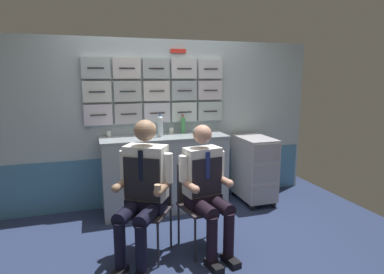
{
  "coord_description": "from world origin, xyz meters",
  "views": [
    {
      "loc": [
        -0.93,
        -2.75,
        1.67
      ],
      "look_at": [
        0.07,
        0.36,
        1.06
      ],
      "focal_mm": 29.99,
      "sensor_mm": 36.0,
      "label": 1
    }
  ],
  "objects_px": {
    "folding_chair_center": "(198,195)",
    "service_trolley": "(254,167)",
    "crew_member_center": "(207,185)",
    "folding_chair_left": "(150,199)",
    "coffee_cup_spare": "(109,134)",
    "crew_member_left": "(143,184)",
    "water_bottle_short": "(183,125)"
  },
  "relations": [
    {
      "from": "crew_member_left",
      "to": "folding_chair_left",
      "type": "bearing_deg",
      "value": 57.86
    },
    {
      "from": "crew_member_left",
      "to": "crew_member_center",
      "type": "height_order",
      "value": "crew_member_left"
    },
    {
      "from": "folding_chair_left",
      "to": "crew_member_left",
      "type": "height_order",
      "value": "crew_member_left"
    },
    {
      "from": "folding_chair_center",
      "to": "crew_member_center",
      "type": "distance_m",
      "value": 0.23
    },
    {
      "from": "service_trolley",
      "to": "crew_member_center",
      "type": "distance_m",
      "value": 1.48
    },
    {
      "from": "service_trolley",
      "to": "folding_chair_left",
      "type": "xyz_separation_m",
      "value": [
        -1.57,
        -0.81,
        0.04
      ]
    },
    {
      "from": "folding_chair_left",
      "to": "crew_member_left",
      "type": "bearing_deg",
      "value": -122.14
    },
    {
      "from": "folding_chair_left",
      "to": "coffee_cup_spare",
      "type": "xyz_separation_m",
      "value": [
        -0.3,
        1.11,
        0.47
      ]
    },
    {
      "from": "folding_chair_left",
      "to": "crew_member_left",
      "type": "distance_m",
      "value": 0.26
    },
    {
      "from": "crew_member_left",
      "to": "coffee_cup_spare",
      "type": "bearing_deg",
      "value": 99.79
    },
    {
      "from": "folding_chair_left",
      "to": "water_bottle_short",
      "type": "height_order",
      "value": "water_bottle_short"
    },
    {
      "from": "crew_member_left",
      "to": "folding_chair_center",
      "type": "distance_m",
      "value": 0.6
    },
    {
      "from": "folding_chair_left",
      "to": "coffee_cup_spare",
      "type": "bearing_deg",
      "value": 105.03
    },
    {
      "from": "crew_member_left",
      "to": "folding_chair_center",
      "type": "relative_size",
      "value": 1.54
    },
    {
      "from": "folding_chair_center",
      "to": "crew_member_center",
      "type": "xyz_separation_m",
      "value": [
        0.03,
        -0.16,
        0.16
      ]
    },
    {
      "from": "service_trolley",
      "to": "crew_member_center",
      "type": "height_order",
      "value": "crew_member_center"
    },
    {
      "from": "crew_member_left",
      "to": "coffee_cup_spare",
      "type": "relative_size",
      "value": 19.24
    },
    {
      "from": "service_trolley",
      "to": "folding_chair_left",
      "type": "distance_m",
      "value": 1.76
    },
    {
      "from": "folding_chair_left",
      "to": "crew_member_center",
      "type": "height_order",
      "value": "crew_member_center"
    },
    {
      "from": "water_bottle_short",
      "to": "coffee_cup_spare",
      "type": "xyz_separation_m",
      "value": [
        -0.95,
        0.04,
        -0.08
      ]
    },
    {
      "from": "coffee_cup_spare",
      "to": "crew_member_center",
      "type": "bearing_deg",
      "value": -58.56
    },
    {
      "from": "crew_member_left",
      "to": "coffee_cup_spare",
      "type": "height_order",
      "value": "crew_member_left"
    },
    {
      "from": "service_trolley",
      "to": "crew_member_left",
      "type": "xyz_separation_m",
      "value": [
        -1.65,
        -0.95,
        0.24
      ]
    },
    {
      "from": "crew_member_center",
      "to": "coffee_cup_spare",
      "type": "relative_size",
      "value": 18.31
    },
    {
      "from": "crew_member_center",
      "to": "service_trolley",
      "type": "bearing_deg",
      "value": 43.71
    },
    {
      "from": "folding_chair_center",
      "to": "service_trolley",
      "type": "bearing_deg",
      "value": 38.16
    },
    {
      "from": "folding_chair_center",
      "to": "water_bottle_short",
      "type": "height_order",
      "value": "water_bottle_short"
    },
    {
      "from": "service_trolley",
      "to": "crew_member_center",
      "type": "relative_size",
      "value": 0.72
    },
    {
      "from": "service_trolley",
      "to": "crew_member_left",
      "type": "distance_m",
      "value": 1.92
    },
    {
      "from": "crew_member_center",
      "to": "crew_member_left",
      "type": "bearing_deg",
      "value": 173.42
    },
    {
      "from": "folding_chair_left",
      "to": "coffee_cup_spare",
      "type": "distance_m",
      "value": 1.25
    },
    {
      "from": "service_trolley",
      "to": "crew_member_center",
      "type": "bearing_deg",
      "value": -136.29
    }
  ]
}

